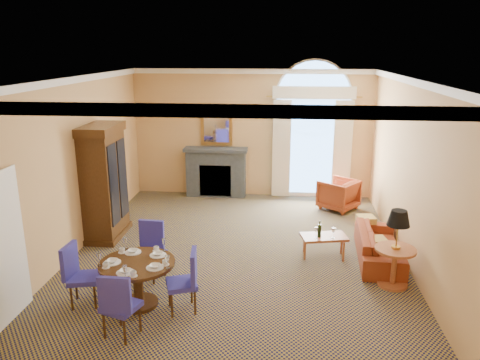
# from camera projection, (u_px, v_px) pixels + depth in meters

# --- Properties ---
(ground) EXTENTS (7.50, 7.50, 0.00)m
(ground) POSITION_uv_depth(u_px,v_px,m) (237.00, 255.00, 8.64)
(ground) COLOR #13153D
(ground) RESTS_ON ground
(room_envelope) EXTENTS (6.04, 7.52, 3.45)m
(room_envelope) POSITION_uv_depth(u_px,v_px,m) (239.00, 114.00, 8.59)
(room_envelope) COLOR tan
(room_envelope) RESTS_ON ground
(armoire) EXTENTS (0.65, 1.16, 2.27)m
(armoire) POSITION_uv_depth(u_px,v_px,m) (104.00, 184.00, 9.24)
(armoire) COLOR #331D0B
(armoire) RESTS_ON ground
(dining_table) EXTENTS (1.10, 1.11, 0.90)m
(dining_table) POSITION_uv_depth(u_px,v_px,m) (138.00, 272.00, 6.82)
(dining_table) COLOR #331D0B
(dining_table) RESTS_ON ground
(dining_chair_north) EXTENTS (0.54, 0.54, 0.95)m
(dining_chair_north) POSITION_uv_depth(u_px,v_px,m) (151.00, 245.00, 7.73)
(dining_chair_north) COLOR #2C279B
(dining_chair_north) RESTS_ON ground
(dining_chair_south) EXTENTS (0.53, 0.53, 0.95)m
(dining_chair_south) POSITION_uv_depth(u_px,v_px,m) (118.00, 302.00, 6.00)
(dining_chair_south) COLOR #2C279B
(dining_chair_south) RESTS_ON ground
(dining_chair_east) EXTENTS (0.54, 0.54, 0.95)m
(dining_chair_east) POSITION_uv_depth(u_px,v_px,m) (187.00, 277.00, 6.66)
(dining_chair_east) COLOR #2C279B
(dining_chair_east) RESTS_ON ground
(dining_chair_west) EXTENTS (0.50, 0.50, 0.95)m
(dining_chair_west) POSITION_uv_depth(u_px,v_px,m) (77.00, 271.00, 6.85)
(dining_chair_west) COLOR #2C279B
(dining_chair_west) RESTS_ON ground
(sofa) EXTENTS (0.85, 1.90, 0.54)m
(sofa) POSITION_uv_depth(u_px,v_px,m) (379.00, 246.00, 8.38)
(sofa) COLOR maroon
(sofa) RESTS_ON ground
(armchair) EXTENTS (1.10, 1.10, 0.72)m
(armchair) POSITION_uv_depth(u_px,v_px,m) (338.00, 194.00, 11.01)
(armchair) COLOR maroon
(armchair) RESTS_ON ground
(coffee_table) EXTENTS (0.89, 0.61, 0.72)m
(coffee_table) POSITION_uv_depth(u_px,v_px,m) (324.00, 237.00, 8.46)
(coffee_table) COLOR #B05D34
(coffee_table) RESTS_ON ground
(side_table) EXTENTS (0.64, 0.64, 1.25)m
(side_table) POSITION_uv_depth(u_px,v_px,m) (397.00, 240.00, 7.32)
(side_table) COLOR #B05D34
(side_table) RESTS_ON ground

